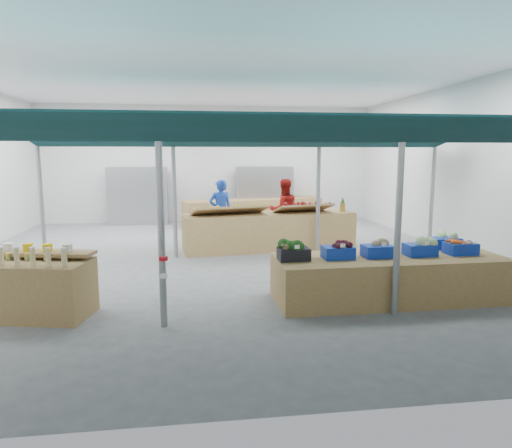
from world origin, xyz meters
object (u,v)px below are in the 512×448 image
(bottle_shelf, at_px, (26,286))
(vendor_left, at_px, (221,211))
(fruit_counter, at_px, (269,231))
(crate_stack, at_px, (493,282))
(veg_counter, at_px, (389,278))
(vendor_right, at_px, (284,210))

(bottle_shelf, height_order, vendor_left, vendor_left)
(fruit_counter, bearing_deg, bottle_shelf, -142.10)
(fruit_counter, relative_size, crate_stack, 7.49)
(vendor_left, bearing_deg, crate_stack, 120.48)
(bottle_shelf, xyz_separation_m, veg_counter, (5.83, 0.00, -0.09))
(fruit_counter, relative_size, vendor_left, 2.50)
(veg_counter, relative_size, vendor_right, 2.18)
(crate_stack, distance_m, vendor_left, 7.19)
(fruit_counter, height_order, vendor_right, vendor_right)
(crate_stack, bearing_deg, fruit_counter, 124.04)
(veg_counter, xyz_separation_m, vendor_left, (-2.54, 5.51, 0.51))
(bottle_shelf, xyz_separation_m, crate_stack, (7.61, -0.21, -0.17))
(fruit_counter, relative_size, vendor_right, 2.50)
(bottle_shelf, height_order, fruit_counter, bottle_shelf)
(veg_counter, relative_size, vendor_left, 2.18)
(vendor_left, bearing_deg, veg_counter, 108.14)
(veg_counter, bearing_deg, bottle_shelf, 179.15)
(crate_stack, height_order, vendor_right, vendor_right)
(bottle_shelf, relative_size, crate_stack, 3.51)
(bottle_shelf, relative_size, vendor_right, 1.17)
(vendor_left, height_order, vendor_right, same)
(vendor_left, distance_m, vendor_right, 1.80)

